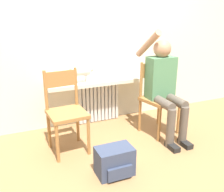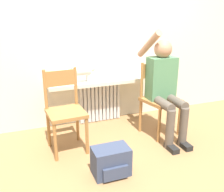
% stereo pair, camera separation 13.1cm
% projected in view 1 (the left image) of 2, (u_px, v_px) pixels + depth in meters
% --- Properties ---
extents(ground_plane, '(12.00, 12.00, 0.00)m').
position_uv_depth(ground_plane, '(136.00, 161.00, 2.81)').
color(ground_plane, olive).
extents(wall_with_window, '(7.00, 0.06, 2.70)m').
position_uv_depth(wall_with_window, '(95.00, 24.00, 3.44)').
color(wall_with_window, beige).
rests_on(wall_with_window, ground_plane).
extents(radiator, '(0.61, 0.08, 0.58)m').
position_uv_depth(radiator, '(98.00, 102.00, 3.72)').
color(radiator, silver).
rests_on(radiator, ground_plane).
extents(windowsill, '(1.43, 0.27, 0.05)m').
position_uv_depth(windowsill, '(100.00, 82.00, 3.54)').
color(windowsill, beige).
rests_on(windowsill, radiator).
extents(window_glass, '(1.37, 0.01, 1.15)m').
position_uv_depth(window_glass, '(96.00, 36.00, 3.46)').
color(window_glass, white).
rests_on(window_glass, windowsill).
extents(chair_left, '(0.43, 0.43, 0.92)m').
position_uv_depth(chair_left, '(66.00, 110.00, 2.90)').
color(chair_left, '#9E6B38').
rests_on(chair_left, ground_plane).
extents(chair_right, '(0.48, 0.48, 0.92)m').
position_uv_depth(chair_right, '(158.00, 97.00, 3.34)').
color(chair_right, '#9E6B38').
rests_on(chair_right, ground_plane).
extents(person, '(0.36, 0.95, 1.33)m').
position_uv_depth(person, '(164.00, 83.00, 3.18)').
color(person, brown).
rests_on(person, ground_plane).
extents(cat, '(0.44, 0.13, 0.24)m').
position_uv_depth(cat, '(81.00, 71.00, 3.37)').
color(cat, silver).
rests_on(cat, windowsill).
extents(backpack, '(0.36, 0.26, 0.29)m').
position_uv_depth(backpack, '(115.00, 161.00, 2.55)').
color(backpack, '#333D56').
rests_on(backpack, ground_plane).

